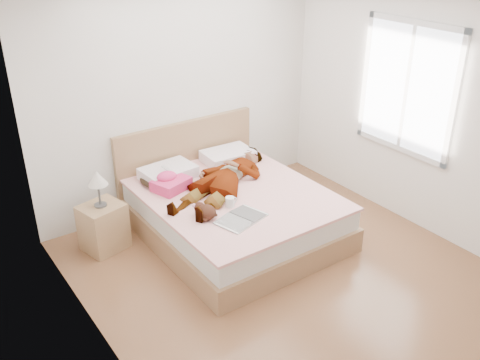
{
  "coord_description": "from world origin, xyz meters",
  "views": [
    {
      "loc": [
        -2.83,
        -3.17,
        3.14
      ],
      "look_at": [
        0.0,
        0.85,
        0.7
      ],
      "focal_mm": 40.0,
      "sensor_mm": 36.0,
      "label": 1
    }
  ],
  "objects_px": {
    "bed": "(230,209)",
    "phone": "(166,168)",
    "towel": "(170,182)",
    "magazine": "(241,219)",
    "plush_toy": "(205,211)",
    "coffee_mug": "(230,202)",
    "woman": "(225,174)",
    "nightstand": "(103,223)"
  },
  "relations": [
    {
      "from": "magazine",
      "to": "plush_toy",
      "type": "relative_size",
      "value": 1.97
    },
    {
      "from": "woman",
      "to": "magazine",
      "type": "relative_size",
      "value": 3.12
    },
    {
      "from": "magazine",
      "to": "coffee_mug",
      "type": "relative_size",
      "value": 4.16
    },
    {
      "from": "magazine",
      "to": "plush_toy",
      "type": "height_order",
      "value": "plush_toy"
    },
    {
      "from": "plush_toy",
      "to": "nightstand",
      "type": "height_order",
      "value": "nightstand"
    },
    {
      "from": "woman",
      "to": "phone",
      "type": "xyz_separation_m",
      "value": [
        -0.5,
        0.4,
        0.06
      ]
    },
    {
      "from": "coffee_mug",
      "to": "towel",
      "type": "bearing_deg",
      "value": 114.28
    },
    {
      "from": "bed",
      "to": "towel",
      "type": "relative_size",
      "value": 4.73
    },
    {
      "from": "woman",
      "to": "nightstand",
      "type": "distance_m",
      "value": 1.37
    },
    {
      "from": "towel",
      "to": "magazine",
      "type": "xyz_separation_m",
      "value": [
        0.25,
        -0.96,
        -0.07
      ]
    },
    {
      "from": "magazine",
      "to": "coffee_mug",
      "type": "xyz_separation_m",
      "value": [
        0.06,
        0.28,
        0.04
      ]
    },
    {
      "from": "magazine",
      "to": "coffee_mug",
      "type": "height_order",
      "value": "coffee_mug"
    },
    {
      "from": "nightstand",
      "to": "towel",
      "type": "bearing_deg",
      "value": -7.15
    },
    {
      "from": "woman",
      "to": "phone",
      "type": "bearing_deg",
      "value": -158.22
    },
    {
      "from": "woman",
      "to": "phone",
      "type": "distance_m",
      "value": 0.64
    },
    {
      "from": "towel",
      "to": "plush_toy",
      "type": "distance_m",
      "value": 0.74
    },
    {
      "from": "phone",
      "to": "nightstand",
      "type": "bearing_deg",
      "value": 155.26
    },
    {
      "from": "magazine",
      "to": "nightstand",
      "type": "height_order",
      "value": "nightstand"
    },
    {
      "from": "nightstand",
      "to": "phone",
      "type": "bearing_deg",
      "value": 4.81
    },
    {
      "from": "woman",
      "to": "towel",
      "type": "xyz_separation_m",
      "value": [
        -0.54,
        0.24,
        -0.04
      ]
    },
    {
      "from": "towel",
      "to": "bed",
      "type": "bearing_deg",
      "value": -36.67
    },
    {
      "from": "towel",
      "to": "woman",
      "type": "bearing_deg",
      "value": -23.99
    },
    {
      "from": "phone",
      "to": "magazine",
      "type": "bearing_deg",
      "value": -108.98
    },
    {
      "from": "phone",
      "to": "plush_toy",
      "type": "height_order",
      "value": "phone"
    },
    {
      "from": "phone",
      "to": "bed",
      "type": "bearing_deg",
      "value": -78.4
    },
    {
      "from": "bed",
      "to": "phone",
      "type": "bearing_deg",
      "value": 131.16
    },
    {
      "from": "towel",
      "to": "coffee_mug",
      "type": "height_order",
      "value": "towel"
    },
    {
      "from": "towel",
      "to": "nightstand",
      "type": "bearing_deg",
      "value": 172.85
    },
    {
      "from": "phone",
      "to": "plush_toy",
      "type": "xyz_separation_m",
      "value": [
        -0.06,
        -0.9,
        -0.1
      ]
    },
    {
      "from": "bed",
      "to": "coffee_mug",
      "type": "bearing_deg",
      "value": -123.78
    },
    {
      "from": "coffee_mug",
      "to": "plush_toy",
      "type": "height_order",
      "value": "plush_toy"
    },
    {
      "from": "phone",
      "to": "plush_toy",
      "type": "relative_size",
      "value": 0.33
    },
    {
      "from": "woman",
      "to": "nightstand",
      "type": "height_order",
      "value": "nightstand"
    },
    {
      "from": "phone",
      "to": "bed",
      "type": "height_order",
      "value": "bed"
    },
    {
      "from": "phone",
      "to": "coffee_mug",
      "type": "relative_size",
      "value": 0.71
    },
    {
      "from": "plush_toy",
      "to": "woman",
      "type": "bearing_deg",
      "value": 42.01
    },
    {
      "from": "coffee_mug",
      "to": "plush_toy",
      "type": "xyz_separation_m",
      "value": [
        -0.33,
        -0.06,
        0.02
      ]
    },
    {
      "from": "plush_toy",
      "to": "nightstand",
      "type": "distance_m",
      "value": 1.15
    },
    {
      "from": "woman",
      "to": "magazine",
      "type": "distance_m",
      "value": 0.78
    },
    {
      "from": "plush_toy",
      "to": "nightstand",
      "type": "bearing_deg",
      "value": 131.31
    },
    {
      "from": "woman",
      "to": "nightstand",
      "type": "bearing_deg",
      "value": -134.08
    },
    {
      "from": "plush_toy",
      "to": "coffee_mug",
      "type": "bearing_deg",
      "value": 9.67
    }
  ]
}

